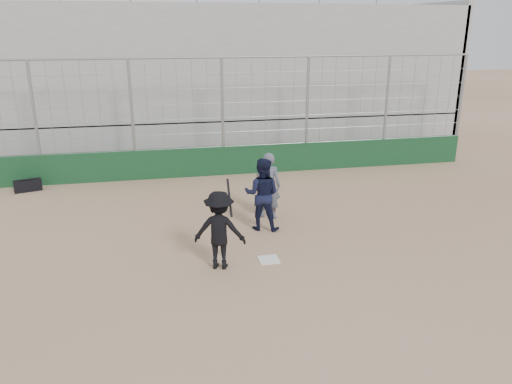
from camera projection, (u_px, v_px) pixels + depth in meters
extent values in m
plane|color=#846247|center=(269.00, 260.00, 11.13)|extent=(90.00, 90.00, 0.00)
cube|color=white|center=(269.00, 260.00, 11.13)|extent=(0.44, 0.44, 0.02)
cube|color=#10341B|center=(224.00, 160.00, 17.48)|extent=(18.00, 0.25, 1.00)
cylinder|color=gray|center=(223.00, 118.00, 17.01)|extent=(0.10, 0.10, 4.00)
cylinder|color=gray|center=(460.00, 109.00, 18.74)|extent=(0.10, 0.10, 4.00)
cylinder|color=gray|center=(221.00, 57.00, 16.38)|extent=(18.00, 0.07, 0.07)
cube|color=gray|center=(208.00, 126.00, 21.99)|extent=(20.00, 6.70, 1.60)
cube|color=gray|center=(205.00, 58.00, 21.07)|extent=(20.00, 6.70, 4.20)
cube|color=gray|center=(420.00, 73.00, 23.25)|extent=(0.25, 6.70, 6.10)
imported|color=black|center=(219.00, 230.00, 10.56)|extent=(1.25, 0.93, 1.72)
cylinder|color=black|center=(230.00, 198.00, 10.54)|extent=(0.07, 0.57, 0.71)
imported|color=black|center=(262.00, 207.00, 12.63)|extent=(1.13, 1.02, 1.23)
sphere|color=maroon|center=(262.00, 188.00, 12.48)|extent=(0.28, 0.28, 0.28)
imported|color=#4D5562|center=(268.00, 189.00, 13.38)|extent=(0.78, 0.67, 1.64)
cube|color=black|center=(28.00, 186.00, 15.79)|extent=(0.88, 0.57, 0.35)
cylinder|color=black|center=(27.00, 180.00, 15.73)|extent=(0.52, 0.19, 0.04)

